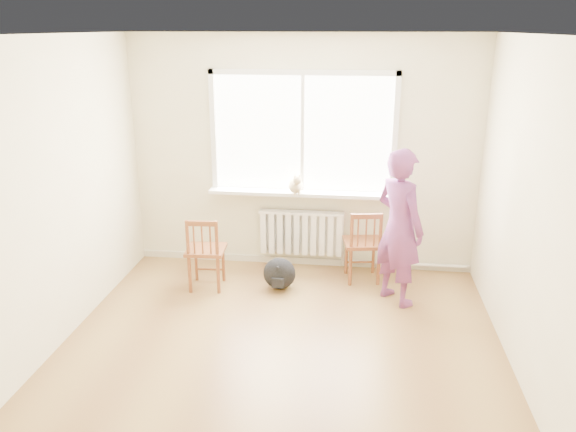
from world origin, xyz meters
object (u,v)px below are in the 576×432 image
(person, at_px, (399,227))
(backpack, at_px, (279,273))
(chair_left, at_px, (205,253))
(cat, at_px, (296,185))
(chair_right, at_px, (364,246))

(person, xyz_separation_m, backpack, (-1.25, 0.13, -0.64))
(chair_left, height_order, cat, cat)
(chair_right, xyz_separation_m, person, (0.34, -0.44, 0.39))
(chair_left, relative_size, chair_right, 0.98)
(backpack, bearing_deg, person, -5.79)
(person, bearing_deg, backpack, 42.60)
(chair_left, bearing_deg, backpack, -176.40)
(chair_left, distance_m, chair_right, 1.76)
(chair_right, bearing_deg, cat, -24.29)
(chair_right, distance_m, person, 0.68)
(cat, bearing_deg, person, -45.00)
(person, relative_size, cat, 4.52)
(chair_left, relative_size, backpack, 2.32)
(cat, bearing_deg, backpack, -117.82)
(chair_left, bearing_deg, cat, -149.19)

